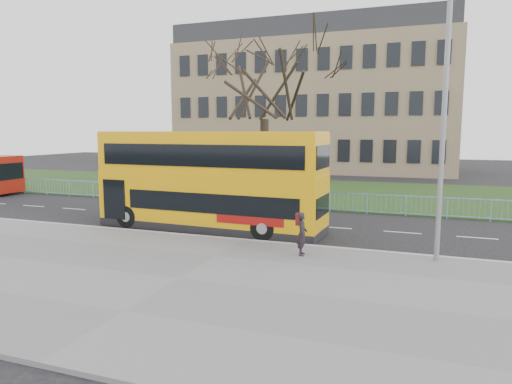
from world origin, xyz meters
TOP-DOWN VIEW (x-y plane):
  - ground at (0.00, 0.00)m, footprint 120.00×120.00m
  - pavement at (0.00, -6.75)m, footprint 80.00×10.50m
  - kerb at (0.00, -1.55)m, footprint 80.00×0.20m
  - grass_verge at (0.00, 14.30)m, footprint 80.00×15.40m
  - guard_railing at (0.00, 6.60)m, footprint 40.00×0.12m
  - bare_tree at (-3.00, 10.00)m, footprint 8.54×8.54m
  - civic_building at (-5.00, 35.00)m, footprint 30.00×15.00m
  - yellow_bus at (-2.30, 0.24)m, footprint 10.52×2.92m
  - pedestrian at (2.82, -3.00)m, footprint 0.46×0.61m
  - street_lamp at (7.14, -2.16)m, footprint 1.86×0.22m

SIDE VIEW (x-z plane):
  - ground at x=0.00m, z-range 0.00..0.00m
  - grass_verge at x=0.00m, z-range 0.00..0.08m
  - pavement at x=0.00m, z-range 0.00..0.12m
  - kerb at x=0.00m, z-range 0.00..0.14m
  - guard_railing at x=0.00m, z-range 0.00..1.10m
  - pedestrian at x=2.82m, z-range 0.12..1.64m
  - yellow_bus at x=-2.30m, z-range 0.16..4.53m
  - street_lamp at x=7.14m, z-range 0.54..9.30m
  - bare_tree at x=-3.00m, z-range 0.08..12.29m
  - civic_building at x=-5.00m, z-range 0.00..14.00m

